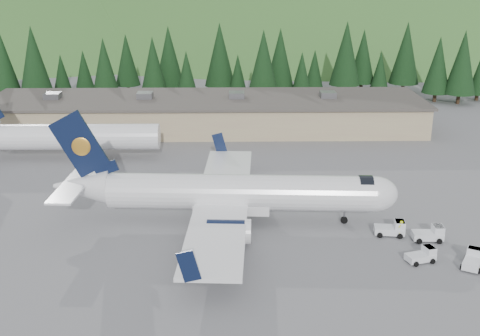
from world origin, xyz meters
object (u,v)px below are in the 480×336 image
(terminal_building, at_px, (206,113))
(baggage_tug_d, at_px, (392,229))
(baggage_tug_a, at_px, (423,255))
(baggage_tug_c, at_px, (473,259))
(airliner, at_px, (231,193))
(baggage_tug_b, at_px, (430,234))
(second_airliner, at_px, (59,136))
(ramp_worker, at_px, (400,229))

(terminal_building, bearing_deg, baggage_tug_d, -63.99)
(baggage_tug_d, bearing_deg, baggage_tug_a, -69.01)
(baggage_tug_c, bearing_deg, airliner, 95.14)
(baggage_tug_b, height_order, terminal_building, terminal_building)
(baggage_tug_b, xyz_separation_m, baggage_tug_c, (2.21, -5.37, -0.03))
(second_airliner, xyz_separation_m, terminal_building, (19.91, 16.00, -0.70))
(terminal_building, bearing_deg, baggage_tug_c, -61.69)
(terminal_building, distance_m, baggage_tug_d, 46.30)
(baggage_tug_c, xyz_separation_m, baggage_tug_d, (-5.69, 6.66, 0.03))
(airliner, height_order, terminal_building, airliner)
(second_airliner, relative_size, baggage_tug_d, 8.77)
(ramp_worker, bearing_deg, terminal_building, -104.31)
(airliner, relative_size, baggage_tug_c, 11.52)
(ramp_worker, bearing_deg, baggage_tug_c, 89.04)
(baggage_tug_a, bearing_deg, baggage_tug_b, 47.32)
(baggage_tug_c, relative_size, baggage_tug_d, 1.01)
(second_airliner, distance_m, terminal_building, 25.55)
(baggage_tug_b, xyz_separation_m, ramp_worker, (-2.83, 0.68, 0.21))
(baggage_tug_c, height_order, ramp_worker, ramp_worker)
(terminal_building, relative_size, ramp_worker, 38.55)
(airliner, height_order, ramp_worker, airliner)
(baggage_tug_a, xyz_separation_m, ramp_worker, (-0.73, 5.07, 0.29))
(baggage_tug_a, xyz_separation_m, baggage_tug_b, (2.10, 4.39, 0.07))
(airliner, distance_m, ramp_worker, 17.67)
(baggage_tug_c, bearing_deg, baggage_tug_a, 107.40)
(baggage_tug_d, bearing_deg, terminal_building, 123.31)
(airliner, height_order, baggage_tug_b, airliner)
(airliner, distance_m, baggage_tug_c, 24.45)
(airliner, bearing_deg, baggage_tug_a, -24.48)
(airliner, bearing_deg, baggage_tug_b, -10.70)
(baggage_tug_a, relative_size, terminal_building, 0.04)
(airliner, distance_m, baggage_tug_b, 20.59)
(terminal_building, bearing_deg, baggage_tug_b, -60.98)
(baggage_tug_c, distance_m, baggage_tug_d, 8.76)
(baggage_tug_c, height_order, baggage_tug_d, baggage_tug_d)
(baggage_tug_a, bearing_deg, second_airliner, 126.00)
(ramp_worker, bearing_deg, baggage_tug_a, 57.41)
(baggage_tug_a, height_order, baggage_tug_d, baggage_tug_d)
(baggage_tug_a, distance_m, baggage_tug_c, 4.42)
(airliner, height_order, baggage_tug_d, airliner)
(airliner, bearing_deg, terminal_building, 99.17)
(baggage_tug_b, bearing_deg, ramp_worker, 168.03)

